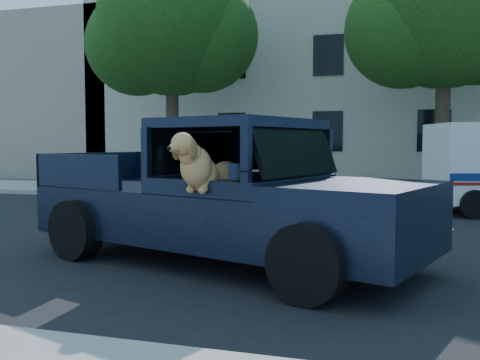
{
  "coord_description": "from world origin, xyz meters",
  "views": [
    {
      "loc": [
        3.68,
        -8.01,
        1.75
      ],
      "look_at": [
        1.65,
        -1.08,
        1.24
      ],
      "focal_mm": 40.0,
      "sensor_mm": 36.0,
      "label": 1
    }
  ],
  "objects": [
    {
      "name": "far_sidewalk",
      "position": [
        0.0,
        9.2,
        0.07
      ],
      "size": [
        60.0,
        4.0,
        0.15
      ],
      "primitive_type": "cube",
      "color": "gray",
      "rests_on": "ground"
    },
    {
      "name": "building_left",
      "position": [
        -15.0,
        16.5,
        4.0
      ],
      "size": [
        12.0,
        6.0,
        8.0
      ],
      "primitive_type": "cube",
      "color": "tan",
      "rests_on": "ground"
    },
    {
      "name": "lane_stripes",
      "position": [
        2.0,
        3.4,
        0.01
      ],
      "size": [
        21.6,
        0.14,
        0.01
      ],
      "primitive_type": null,
      "color": "silver",
      "rests_on": "ground"
    },
    {
      "name": "building_main",
      "position": [
        3.0,
        16.5,
        4.5
      ],
      "size": [
        26.0,
        6.0,
        9.0
      ],
      "primitive_type": "cube",
      "color": "#B9AD99",
      "rests_on": "ground"
    },
    {
      "name": "street_tree_left",
      "position": [
        -3.97,
        9.62,
        5.71
      ],
      "size": [
        6.0,
        5.2,
        8.6
      ],
      "color": "#332619",
      "rests_on": "ground"
    },
    {
      "name": "street_tree_mid",
      "position": [
        5.03,
        9.62,
        5.71
      ],
      "size": [
        6.0,
        5.2,
        8.6
      ],
      "color": "#332619",
      "rests_on": "ground"
    },
    {
      "name": "ground",
      "position": [
        0.0,
        0.0,
        0.0
      ],
      "size": [
        120.0,
        120.0,
        0.0
      ],
      "primitive_type": "plane",
      "color": "black",
      "rests_on": "ground"
    },
    {
      "name": "pickup_truck",
      "position": [
        1.2,
        -0.67,
        0.7
      ],
      "size": [
        6.21,
        3.98,
        2.07
      ],
      "rotation": [
        0.0,
        0.0,
        -0.33
      ],
      "color": "black",
      "rests_on": "ground"
    }
  ]
}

